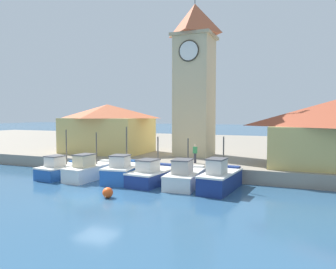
# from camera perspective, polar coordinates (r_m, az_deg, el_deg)

# --- Properties ---
(ground_plane) EXTENTS (300.00, 300.00, 0.00)m
(ground_plane) POSITION_cam_1_polar(r_m,az_deg,el_deg) (21.78, -12.29, -10.67)
(ground_plane) COLOR #2D567A
(quay_wharf) EXTENTS (120.00, 40.00, 1.10)m
(quay_wharf) POSITION_cam_1_polar(r_m,az_deg,el_deg) (46.81, 7.55, -2.30)
(quay_wharf) COLOR gray
(quay_wharf) RESTS_ON ground
(fishing_boat_far_left) EXTENTS (2.46, 4.48, 4.01)m
(fishing_boat_far_left) POSITION_cam_1_polar(r_m,az_deg,el_deg) (29.04, -18.04, -5.83)
(fishing_boat_far_left) COLOR #2356A8
(fishing_boat_far_left) RESTS_ON ground
(fishing_boat_left_outer) EXTENTS (2.23, 5.31, 3.79)m
(fishing_boat_left_outer) POSITION_cam_1_polar(r_m,az_deg,el_deg) (27.78, -13.24, -6.04)
(fishing_boat_left_outer) COLOR silver
(fishing_boat_left_outer) RESTS_ON ground
(fishing_boat_left_inner) EXTENTS (2.75, 4.85, 4.30)m
(fishing_boat_left_inner) POSITION_cam_1_polar(r_m,az_deg,el_deg) (26.36, -7.69, -6.38)
(fishing_boat_left_inner) COLOR #2356A8
(fishing_boat_left_inner) RESTS_ON ground
(fishing_boat_mid_left) EXTENTS (2.62, 5.24, 3.57)m
(fishing_boat_mid_left) POSITION_cam_1_polar(r_m,az_deg,el_deg) (25.35, -2.55, -6.99)
(fishing_boat_mid_left) COLOR navy
(fishing_boat_mid_left) RESTS_ON ground
(fishing_boat_center) EXTENTS (2.45, 5.25, 3.49)m
(fishing_boat_center) POSITION_cam_1_polar(r_m,az_deg,el_deg) (24.46, 3.04, -7.32)
(fishing_boat_center) COLOR silver
(fishing_boat_center) RESTS_ON ground
(fishing_boat_mid_right) EXTENTS (2.24, 5.00, 3.74)m
(fishing_boat_mid_right) POSITION_cam_1_polar(r_m,az_deg,el_deg) (23.32, 9.09, -7.63)
(fishing_boat_mid_right) COLOR navy
(fishing_boat_mid_right) RESTS_ON ground
(clock_tower) EXTENTS (4.01, 4.01, 16.82)m
(clock_tower) POSITION_cam_1_polar(r_m,az_deg,el_deg) (33.66, 4.64, 10.01)
(clock_tower) COLOR beige
(clock_tower) RESTS_ON quay_wharf
(warehouse_left) EXTENTS (9.15, 6.81, 5.29)m
(warehouse_left) POSITION_cam_1_polar(r_m,az_deg,el_deg) (36.70, -10.47, 1.15)
(warehouse_left) COLOR tan
(warehouse_left) RESTS_ON quay_wharf
(mooring_buoy) EXTENTS (0.68, 0.68, 0.68)m
(mooring_buoy) POSITION_cam_1_polar(r_m,az_deg,el_deg) (21.46, -10.45, -9.93)
(mooring_buoy) COLOR #E54C19
(mooring_buoy) RESTS_ON ground
(dock_worker_near_tower) EXTENTS (0.34, 0.22, 1.62)m
(dock_worker_near_tower) POSITION_cam_1_polar(r_m,az_deg,el_deg) (28.30, 4.75, -3.29)
(dock_worker_near_tower) COLOR #33333D
(dock_worker_near_tower) RESTS_ON quay_wharf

